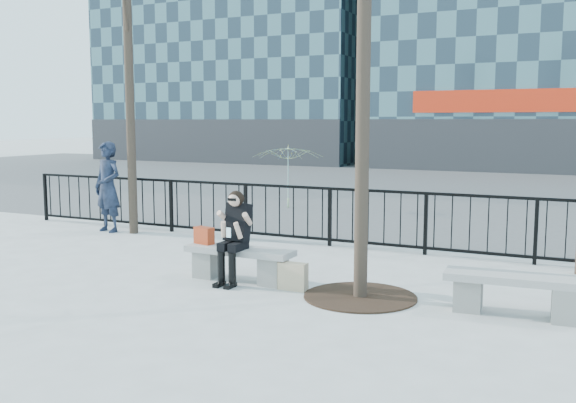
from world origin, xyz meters
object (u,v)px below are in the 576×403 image
at_px(bench_second, 516,291).
at_px(seated_woman, 234,237).
at_px(standing_man, 108,187).
at_px(bench_main, 240,260).

relative_size(bench_second, seated_woman, 1.25).
distance_m(seated_woman, standing_man, 5.28).
distance_m(bench_main, bench_second, 3.85).
xyz_separation_m(seated_woman, standing_man, (-4.59, 2.59, 0.28)).
relative_size(bench_second, standing_man, 0.89).
bearing_deg(bench_main, bench_second, -0.45).
xyz_separation_m(bench_second, standing_man, (-8.44, 2.46, 0.64)).
relative_size(bench_main, standing_man, 0.87).
xyz_separation_m(bench_second, seated_woman, (-3.84, -0.13, 0.36)).
xyz_separation_m(bench_main, seated_woman, (0.00, -0.16, 0.37)).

